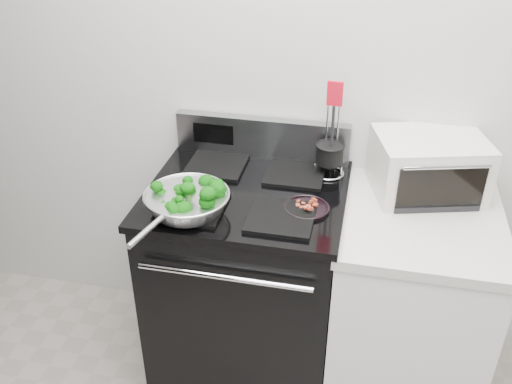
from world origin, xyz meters
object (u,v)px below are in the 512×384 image
(gas_range, at_px, (248,280))
(utensil_holder, at_px, (329,159))
(toaster_oven, at_px, (428,166))
(bacon_plate, at_px, (307,206))
(skillet, at_px, (187,201))

(gas_range, xyz_separation_m, utensil_holder, (0.30, 0.20, 0.53))
(utensil_holder, distance_m, toaster_oven, 0.39)
(bacon_plate, bearing_deg, utensil_holder, 80.08)
(bacon_plate, xyz_separation_m, utensil_holder, (0.05, 0.29, 0.05))
(skillet, bearing_deg, toaster_oven, 38.39)
(gas_range, relative_size, bacon_plate, 6.52)
(gas_range, distance_m, utensil_holder, 0.65)
(utensil_holder, height_order, toaster_oven, utensil_holder)
(toaster_oven, bearing_deg, gas_range, 180.00)
(utensil_holder, xyz_separation_m, toaster_oven, (0.39, -0.01, 0.02))
(skillet, xyz_separation_m, bacon_plate, (0.43, 0.12, -0.03))
(bacon_plate, bearing_deg, gas_range, 160.45)
(bacon_plate, relative_size, toaster_oven, 0.36)
(skillet, bearing_deg, bacon_plate, 28.89)
(bacon_plate, bearing_deg, toaster_oven, 32.59)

